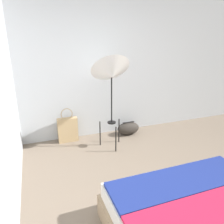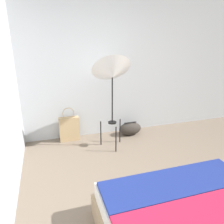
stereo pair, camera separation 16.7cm
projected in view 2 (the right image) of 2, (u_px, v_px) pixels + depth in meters
The scene contains 6 objects.
ground_plane at pixel (161, 210), 2.50m from camera, with size 14.00×14.00×0.00m, color #756656.
wall_back at pixel (106, 69), 4.14m from camera, with size 8.00×0.05×2.60m.
wall_side_left at pixel (2, 90), 2.53m from camera, with size 0.05×8.00×2.60m.
photo_umbrella at pixel (112, 73), 3.55m from camera, with size 0.66×0.59×1.63m.
tote_bag at pixel (69, 129), 4.12m from camera, with size 0.37×0.11×0.66m.
duffel_bag at pixel (130, 129), 4.40m from camera, with size 0.46×0.26×0.26m.
Camera 2 is at (-1.13, -1.74, 1.89)m, focal length 35.00 mm.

